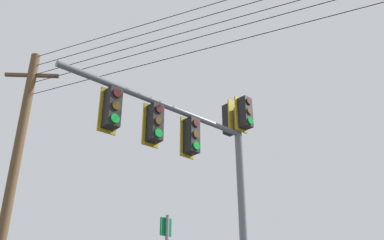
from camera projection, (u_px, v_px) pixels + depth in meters
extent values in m
cylinder|color=slate|center=(243.00, 228.00, 10.45)|extent=(0.20, 0.20, 6.72)
cylinder|color=slate|center=(162.00, 105.00, 9.91)|extent=(4.82, 2.62, 0.14)
cube|color=black|center=(245.00, 113.00, 11.57)|extent=(0.40, 0.40, 0.90)
cube|color=#B29319|center=(241.00, 115.00, 11.68)|extent=(0.41, 0.24, 1.04)
cylinder|color=#360503|center=(249.00, 101.00, 11.59)|extent=(0.19, 0.12, 0.20)
cylinder|color=#3C2703|center=(250.00, 111.00, 11.46)|extent=(0.19, 0.12, 0.20)
cylinder|color=green|center=(250.00, 121.00, 11.33)|extent=(0.19, 0.12, 0.20)
cube|color=black|center=(230.00, 120.00, 11.97)|extent=(0.40, 0.40, 0.90)
cube|color=#B29319|center=(234.00, 118.00, 11.86)|extent=(0.41, 0.24, 1.04)
cylinder|color=#360503|center=(225.00, 112.00, 12.21)|extent=(0.19, 0.12, 0.20)
cylinder|color=#3C2703|center=(225.00, 121.00, 12.08)|extent=(0.19, 0.12, 0.20)
cylinder|color=green|center=(226.00, 131.00, 11.96)|extent=(0.19, 0.12, 0.20)
cube|color=black|center=(192.00, 136.00, 10.25)|extent=(0.40, 0.40, 0.90)
cube|color=#B29319|center=(187.00, 138.00, 10.36)|extent=(0.41, 0.23, 1.04)
cylinder|color=#360503|center=(196.00, 123.00, 10.27)|extent=(0.19, 0.11, 0.20)
cylinder|color=#3C2703|center=(196.00, 134.00, 10.14)|extent=(0.19, 0.11, 0.20)
cylinder|color=green|center=(196.00, 146.00, 10.01)|extent=(0.19, 0.11, 0.20)
cube|color=black|center=(155.00, 123.00, 9.55)|extent=(0.41, 0.41, 0.90)
cube|color=#B29319|center=(151.00, 125.00, 9.67)|extent=(0.40, 0.26, 1.04)
cylinder|color=#360503|center=(159.00, 109.00, 9.56)|extent=(0.19, 0.13, 0.20)
cylinder|color=#3C2703|center=(159.00, 121.00, 9.44)|extent=(0.19, 0.13, 0.20)
cylinder|color=green|center=(159.00, 133.00, 9.31)|extent=(0.19, 0.13, 0.20)
cube|color=black|center=(112.00, 108.00, 8.86)|extent=(0.41, 0.41, 0.90)
cube|color=#B29319|center=(108.00, 111.00, 8.98)|extent=(0.40, 0.25, 1.04)
cylinder|color=#360503|center=(117.00, 93.00, 8.87)|extent=(0.19, 0.12, 0.20)
cylinder|color=#3C2703|center=(116.00, 106.00, 8.74)|extent=(0.19, 0.12, 0.20)
cylinder|color=green|center=(115.00, 118.00, 8.62)|extent=(0.19, 0.12, 0.20)
cylinder|color=brown|center=(11.00, 187.00, 14.11)|extent=(0.34, 0.34, 10.62)
cube|color=brown|center=(32.00, 75.00, 15.97)|extent=(0.92, 1.91, 0.12)
cube|color=#0C7238|center=(166.00, 227.00, 7.96)|extent=(0.26, 0.14, 0.34)
cube|color=white|center=(165.00, 227.00, 7.96)|extent=(0.20, 0.09, 0.28)
cylinder|color=black|center=(259.00, 35.00, 12.58)|extent=(0.82, 17.75, 0.46)
cylinder|color=black|center=(258.00, 21.00, 12.80)|extent=(0.82, 17.75, 0.46)
cylinder|color=black|center=(257.00, 12.00, 12.95)|extent=(0.82, 17.75, 0.46)
cylinder|color=black|center=(256.00, 2.00, 13.12)|extent=(0.82, 17.75, 0.46)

